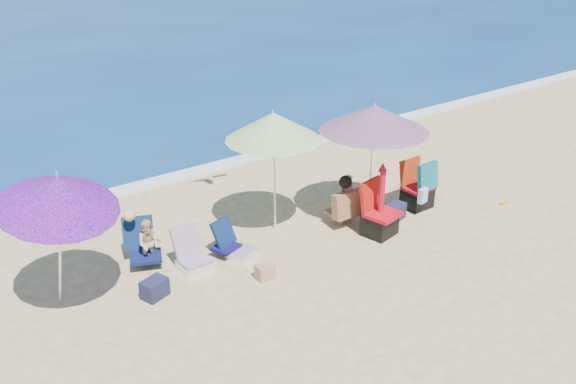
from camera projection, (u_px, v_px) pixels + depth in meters
ground at (338, 267)px, 9.99m from camera, size 120.00×120.00×0.00m
foam at (191, 173)px, 13.69m from camera, size 120.00×0.50×0.04m
umbrella_turquoise at (374, 118)px, 10.75m from camera, size 2.19×2.19×2.32m
umbrella_striped at (273, 126)px, 10.40m from camera, size 1.85×1.85×2.31m
umbrella_blue at (58, 193)px, 8.15m from camera, size 2.16×2.20×2.31m
furled_umbrella at (381, 196)px, 10.71m from camera, size 0.19×0.19×1.43m
chair_navy at (234, 247)px, 10.27m from camera, size 0.73×0.78×0.62m
chair_rainbow at (193, 258)px, 9.88m from camera, size 0.52×0.63×0.70m
camp_chair_left at (379, 219)px, 10.92m from camera, size 0.69×0.73×1.03m
camp_chair_right at (418, 191)px, 11.93m from camera, size 0.64×0.72×1.01m
person_center at (347, 201)px, 11.22m from camera, size 0.70×0.61×1.01m
person_left at (147, 242)px, 9.89m from camera, size 0.68×0.91×0.95m
bag_navy_a at (155, 288)px, 9.13m from camera, size 0.45×0.39×0.30m
bag_tan at (265, 271)px, 9.62m from camera, size 0.31×0.23×0.26m
bag_navy_b at (395, 211)px, 11.57m from camera, size 0.47×0.40×0.31m
orange_item at (504, 203)px, 12.23m from camera, size 0.23×0.13×0.03m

